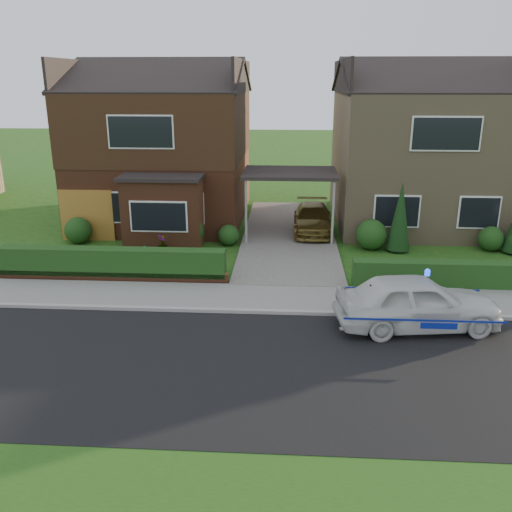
{
  "coord_description": "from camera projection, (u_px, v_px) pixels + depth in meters",
  "views": [
    {
      "loc": [
        -0.05,
        -11.06,
        6.41
      ],
      "look_at": [
        -0.94,
        3.5,
        1.58
      ],
      "focal_mm": 38.0,
      "sensor_mm": 36.0,
      "label": 1
    }
  ],
  "objects": [
    {
      "name": "potted_plant_b",
      "position": [
        216.0,
        262.0,
        18.67
      ],
      "size": [
        0.47,
        0.42,
        0.7
      ],
      "primitive_type": "imported",
      "rotation": [
        0.0,
        0.0,
        0.33
      ],
      "color": "gray",
      "rests_on": "ground"
    },
    {
      "name": "ground",
      "position": [
        287.0,
        369.0,
        12.5
      ],
      "size": [
        120.0,
        120.0,
        0.0
      ],
      "primitive_type": "plane",
      "color": "#184C14",
      "rests_on": "ground"
    },
    {
      "name": "garage_door",
      "position": [
        87.0,
        215.0,
        22.08
      ],
      "size": [
        2.2,
        0.1,
        2.1
      ],
      "primitive_type": "cube",
      "color": "#996721",
      "rests_on": "ground"
    },
    {
      "name": "police_car",
      "position": [
        417.0,
        303.0,
        14.34
      ],
      "size": [
        3.97,
        4.5,
        1.63
      ],
      "rotation": [
        0.0,
        0.0,
        1.7
      ],
      "color": "silver",
      "rests_on": "ground"
    },
    {
      "name": "conifer_a",
      "position": [
        400.0,
        219.0,
        20.56
      ],
      "size": [
        0.9,
        0.9,
        2.6
      ],
      "primitive_type": "cone",
      "color": "black",
      "rests_on": "ground"
    },
    {
      "name": "house_left",
      "position": [
        164.0,
        137.0,
        24.81
      ],
      "size": [
        7.5,
        9.53,
        7.25
      ],
      "color": "brown",
      "rests_on": "ground"
    },
    {
      "name": "shrub_right_near",
      "position": [
        371.0,
        234.0,
        21.03
      ],
      "size": [
        1.2,
        1.2,
        1.2
      ],
      "primitive_type": "sphere",
      "color": "#133C16",
      "rests_on": "ground"
    },
    {
      "name": "shrub_left_mid",
      "position": [
        187.0,
        231.0,
        21.33
      ],
      "size": [
        1.32,
        1.32,
        1.32
      ],
      "primitive_type": "sphere",
      "color": "#133C16",
      "rests_on": "ground"
    },
    {
      "name": "kerb",
      "position": [
        288.0,
        312.0,
        15.37
      ],
      "size": [
        60.0,
        0.16,
        0.12
      ],
      "primitive_type": "cube",
      "color": "#9E9993",
      "rests_on": "ground"
    },
    {
      "name": "sidewalk",
      "position": [
        288.0,
        298.0,
        16.37
      ],
      "size": [
        60.0,
        2.0,
        0.1
      ],
      "primitive_type": "cube",
      "color": "slate",
      "rests_on": "ground"
    },
    {
      "name": "shrub_left_near",
      "position": [
        229.0,
        235.0,
        21.6
      ],
      "size": [
        0.84,
        0.84,
        0.84
      ],
      "primitive_type": "sphere",
      "color": "#133C16",
      "rests_on": "ground"
    },
    {
      "name": "dwarf_wall",
      "position": [
        112.0,
        277.0,
        17.8
      ],
      "size": [
        7.7,
        0.25,
        0.36
      ],
      "primitive_type": "cube",
      "color": "brown",
      "rests_on": "ground"
    },
    {
      "name": "potted_plant_a",
      "position": [
        143.0,
        258.0,
        18.97
      ],
      "size": [
        0.49,
        0.42,
        0.78
      ],
      "primitive_type": "imported",
      "rotation": [
        0.0,
        0.0,
        -0.39
      ],
      "color": "gray",
      "rests_on": "ground"
    },
    {
      "name": "hedge_right",
      "position": [
        470.0,
        289.0,
        17.23
      ],
      "size": [
        7.5,
        0.55,
        0.8
      ],
      "primitive_type": "cube",
      "color": "#133C16",
      "rests_on": "ground"
    },
    {
      "name": "shrub_left_far",
      "position": [
        78.0,
        230.0,
        21.82
      ],
      "size": [
        1.08,
        1.08,
        1.08
      ],
      "primitive_type": "sphere",
      "color": "#133C16",
      "rests_on": "ground"
    },
    {
      "name": "driveway",
      "position": [
        289.0,
        235.0,
        22.9
      ],
      "size": [
        3.8,
        12.0,
        0.12
      ],
      "primitive_type": "cube",
      "color": "#666059",
      "rests_on": "ground"
    },
    {
      "name": "carport_link",
      "position": [
        290.0,
        174.0,
        22.04
      ],
      "size": [
        3.8,
        3.0,
        2.77
      ],
      "color": "black",
      "rests_on": "ground"
    },
    {
      "name": "potted_plant_c",
      "position": [
        162.0,
        245.0,
        20.45
      ],
      "size": [
        0.48,
        0.48,
        0.77
      ],
      "primitive_type": "imported",
      "rotation": [
        0.0,
        0.0,
        1.46
      ],
      "color": "gray",
      "rests_on": "ground"
    },
    {
      "name": "driveway_car",
      "position": [
        313.0,
        218.0,
        23.06
      ],
      "size": [
        1.66,
        3.95,
        1.14
      ],
      "primitive_type": "imported",
      "rotation": [
        0.0,
        0.0,
        -0.02
      ],
      "color": "brown",
      "rests_on": "driveway"
    },
    {
      "name": "house_right",
      "position": [
        420.0,
        142.0,
        24.27
      ],
      "size": [
        7.5,
        8.06,
        7.25
      ],
      "color": "#96815C",
      "rests_on": "ground"
    },
    {
      "name": "hedge_left",
      "position": [
        114.0,
        280.0,
        18.0
      ],
      "size": [
        7.5,
        0.55,
        0.9
      ],
      "primitive_type": "cube",
      "color": "#133C16",
      "rests_on": "ground"
    },
    {
      "name": "road",
      "position": [
        287.0,
        369.0,
        12.5
      ],
      "size": [
        60.0,
        6.0,
        0.02
      ],
      "primitive_type": "cube",
      "color": "black",
      "rests_on": "ground"
    },
    {
      "name": "shrub_right_mid",
      "position": [
        491.0,
        239.0,
        20.9
      ],
      "size": [
        0.96,
        0.96,
        0.96
      ],
      "primitive_type": "sphere",
      "color": "#133C16",
      "rests_on": "ground"
    }
  ]
}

